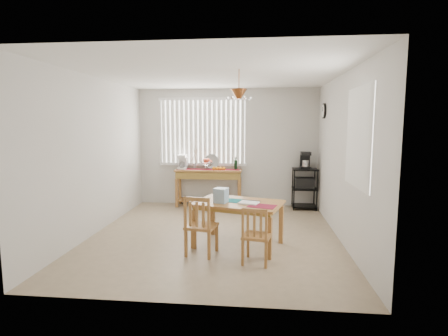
# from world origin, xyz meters

# --- Properties ---
(ground) EXTENTS (4.00, 4.50, 0.01)m
(ground) POSITION_xyz_m (0.00, 0.00, -0.01)
(ground) COLOR #9E896B
(room_shell) EXTENTS (4.20, 4.70, 2.70)m
(room_shell) POSITION_xyz_m (0.00, 0.02, 1.69)
(room_shell) COLOR silver
(room_shell) RESTS_ON ground
(sideboard) EXTENTS (1.47, 0.41, 0.83)m
(sideboard) POSITION_xyz_m (-0.38, 2.02, 0.62)
(sideboard) COLOR #A26D36
(sideboard) RESTS_ON ground
(sideboard_items) EXTENTS (1.40, 0.35, 0.63)m
(sideboard_items) POSITION_xyz_m (-0.62, 2.04, 0.96)
(sideboard_items) COLOR maroon
(sideboard_items) RESTS_ON sideboard
(wire_cart) EXTENTS (0.52, 0.41, 0.88)m
(wire_cart) POSITION_xyz_m (1.70, 2.00, 0.53)
(wire_cart) COLOR black
(wire_cart) RESTS_ON ground
(cart_items) EXTENTS (0.21, 0.25, 0.36)m
(cart_items) POSITION_xyz_m (1.70, 2.01, 1.04)
(cart_items) COLOR black
(cart_items) RESTS_ON wire_cart
(dining_table) EXTENTS (1.43, 1.13, 0.67)m
(dining_table) POSITION_xyz_m (0.42, -0.47, 0.59)
(dining_table) COLOR #A26D36
(dining_table) RESTS_ON ground
(table_items) EXTENTS (0.94, 0.70, 0.22)m
(table_items) POSITION_xyz_m (0.27, -0.54, 0.75)
(table_items) COLOR #136A70
(table_items) RESTS_ON dining_table
(chair_left) EXTENTS (0.46, 0.46, 0.85)m
(chair_left) POSITION_xyz_m (-0.08, -0.90, 0.42)
(chair_left) COLOR #A26D36
(chair_left) RESTS_ON ground
(chair_right) EXTENTS (0.42, 0.42, 0.76)m
(chair_right) POSITION_xyz_m (0.69, -1.13, 0.37)
(chair_right) COLOR #A26D36
(chair_right) RESTS_ON ground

